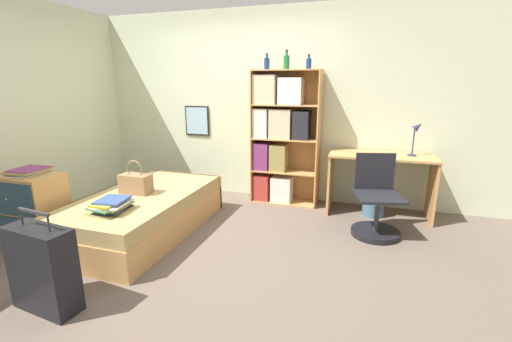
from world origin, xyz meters
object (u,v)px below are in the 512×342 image
at_px(bookcase, 279,137).
at_px(bottle_brown, 286,62).
at_px(handbag, 136,183).
at_px(bottle_clear, 309,64).
at_px(dresser, 30,209).
at_px(bed, 145,212).
at_px(magazine_pile_on_dresser, 28,171).
at_px(book_stack_on_bed, 112,205).
at_px(bottle_green, 267,63).
at_px(suitcase, 43,269).
at_px(desk_chair, 376,210).
at_px(waste_bin, 374,204).
at_px(desk, 380,173).
at_px(desk_lamp, 417,132).

xyz_separation_m(bookcase, bottle_brown, (0.09, -0.04, 0.96)).
xyz_separation_m(handbag, bottle_clear, (1.60, 1.49, 1.30)).
xyz_separation_m(dresser, bookcase, (2.10, 2.02, 0.55)).
xyz_separation_m(bed, magazine_pile_on_dresser, (-0.90, -0.59, 0.55)).
bearing_deg(bed, dresser, -147.85).
bearing_deg(book_stack_on_bed, bottle_green, 64.80).
relative_size(book_stack_on_bed, suitcase, 0.51).
height_order(book_stack_on_bed, dresser, dresser).
distance_m(book_stack_on_bed, bookcase, 2.31).
bearing_deg(book_stack_on_bed, bottle_brown, 58.21).
relative_size(suitcase, dresser, 1.04).
distance_m(handbag, bottle_green, 2.22).
relative_size(bottle_brown, desk_chair, 0.27).
relative_size(magazine_pile_on_dresser, bookcase, 0.21).
distance_m(bottle_clear, waste_bin, 1.94).
bearing_deg(handbag, bed, 4.13).
bearing_deg(bottle_clear, bottle_green, -174.88).
xyz_separation_m(desk, desk_chair, (-0.04, -0.62, -0.27)).
bearing_deg(book_stack_on_bed, desk_chair, 27.87).
bearing_deg(magazine_pile_on_dresser, bottle_green, 47.06).
xyz_separation_m(bookcase, desk, (1.32, -0.10, -0.38)).
height_order(dresser, waste_bin, dresser).
height_order(handbag, desk_chair, desk_chair).
bearing_deg(bookcase, waste_bin, -6.95).
bearing_deg(desk_lamp, waste_bin, -167.78).
distance_m(suitcase, bottle_clear, 3.54).
height_order(bed, desk_chair, desk_chair).
distance_m(suitcase, desk_chair, 3.12).
height_order(dresser, desk_lamp, desk_lamp).
bearing_deg(bottle_green, bottle_clear, 5.12).
xyz_separation_m(handbag, waste_bin, (2.52, 1.28, -0.41)).
height_order(handbag, book_stack_on_bed, handbag).
relative_size(desk_lamp, waste_bin, 1.41).
relative_size(bed, bottle_brown, 8.10).
bearing_deg(bookcase, bed, -129.07).
relative_size(magazine_pile_on_dresser, waste_bin, 1.27).
distance_m(magazine_pile_on_dresser, bookcase, 2.88).
distance_m(desk, waste_bin, 0.40).
bearing_deg(handbag, desk_lamp, 25.07).
relative_size(bed, bottle_clear, 10.37).
xyz_separation_m(book_stack_on_bed, desk_lamp, (2.79, 1.91, 0.55)).
bearing_deg(bottle_green, bookcase, -1.81).
relative_size(bookcase, bottle_green, 8.64).
bearing_deg(magazine_pile_on_dresser, bed, 33.11).
height_order(bed, book_stack_on_bed, book_stack_on_bed).
height_order(handbag, bottle_clear, bottle_clear).
bearing_deg(waste_bin, desk_lamp, 12.22).
xyz_separation_m(magazine_pile_on_dresser, waste_bin, (3.33, 1.86, -0.62)).
xyz_separation_m(bottle_green, waste_bin, (1.45, -0.16, -1.71)).
height_order(suitcase, dresser, suitcase).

